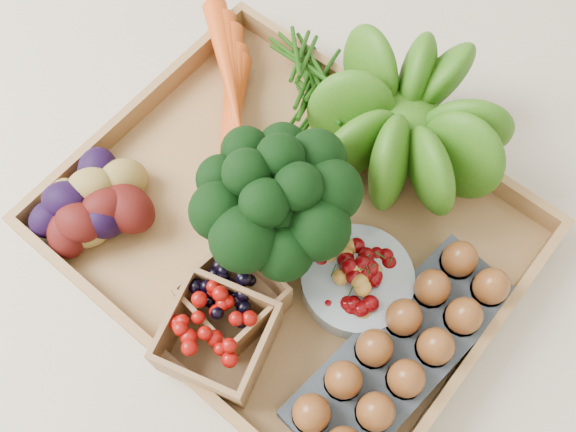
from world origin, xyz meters
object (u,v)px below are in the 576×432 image
Objects in this scene: tray at (288,233)px; broccoli at (274,219)px; egg_carton at (401,353)px; cherry_bowl at (357,281)px.

broccoli reaches higher than tray.
broccoli reaches higher than egg_carton.
tray is 0.08m from broccoli.
broccoli is at bearing -94.83° from tray.
tray is 2.98× the size of broccoli.
egg_carton is at bearing -5.13° from broccoli.
egg_carton reaches higher than tray.
cherry_bowl is at bearing -2.35° from tray.
tray is at bearing 174.34° from egg_carton.
tray is 0.21m from egg_carton.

